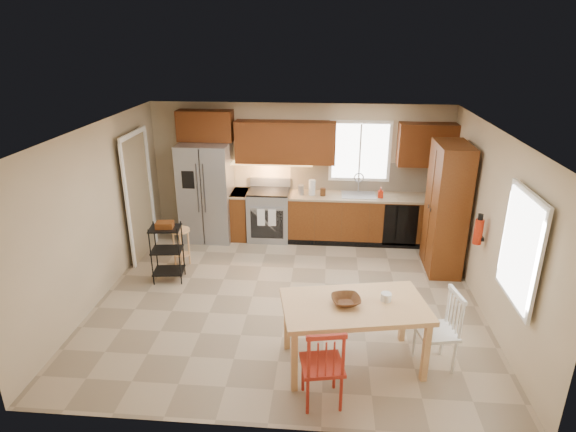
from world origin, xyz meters
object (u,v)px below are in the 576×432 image
(chair_red, at_px, (322,363))
(utility_cart, at_px, (167,253))
(range_stove, at_px, (269,215))
(soap_bottle, at_px, (381,193))
(bar_stool, at_px, (182,247))
(fire_extinguisher, at_px, (478,232))
(table_bowl, at_px, (346,304))
(dining_table, at_px, (353,335))
(refrigerator, at_px, (207,192))
(pantry, at_px, (446,209))
(chair_white, at_px, (436,330))
(table_jar, at_px, (386,299))

(chair_red, bearing_deg, utility_cart, 123.72)
(range_stove, bearing_deg, soap_bottle, -2.40)
(soap_bottle, distance_m, bar_stool, 3.61)
(fire_extinguisher, relative_size, table_bowl, 1.09)
(range_stove, xyz_separation_m, dining_table, (1.43, -3.60, -0.06))
(bar_stool, bearing_deg, range_stove, 63.74)
(table_bowl, bearing_deg, refrigerator, 124.96)
(refrigerator, bearing_deg, bar_stool, -98.38)
(dining_table, relative_size, chair_red, 1.70)
(range_stove, distance_m, fire_extinguisher, 3.83)
(pantry, bearing_deg, bar_stool, -176.65)
(soap_bottle, xyz_separation_m, chair_white, (0.35, -3.46, -0.52))
(range_stove, bearing_deg, utility_cart, -127.85)
(soap_bottle, distance_m, chair_white, 3.52)
(refrigerator, bearing_deg, range_stove, 2.99)
(range_stove, bearing_deg, fire_extinguisher, -32.62)
(chair_red, relative_size, chair_white, 1.00)
(pantry, height_order, bar_stool, pantry)
(soap_bottle, bearing_deg, chair_white, -84.30)
(dining_table, relative_size, table_bowl, 4.94)
(soap_bottle, relative_size, table_jar, 1.32)
(chair_red, relative_size, table_jar, 6.59)
(fire_extinguisher, bearing_deg, dining_table, -138.28)
(table_jar, distance_m, utility_cart, 3.62)
(pantry, relative_size, utility_cart, 2.25)
(chair_red, xyz_separation_m, utility_cart, (-2.45, 2.48, -0.01))
(bar_stool, bearing_deg, fire_extinguisher, 10.62)
(refrigerator, relative_size, utility_cart, 1.95)
(table_bowl, xyz_separation_m, utility_cart, (-2.70, 1.83, -0.34))
(refrigerator, height_order, pantry, pantry)
(range_stove, relative_size, table_jar, 6.34)
(pantry, xyz_separation_m, dining_table, (-1.55, -2.61, -0.65))
(fire_extinguisher, height_order, dining_table, fire_extinguisher)
(dining_table, distance_m, table_jar, 0.57)
(refrigerator, bearing_deg, pantry, -12.62)
(refrigerator, relative_size, table_bowl, 5.52)
(range_stove, bearing_deg, table_bowl, -69.80)
(dining_table, relative_size, bar_stool, 2.52)
(chair_red, bearing_deg, refrigerator, 106.98)
(fire_extinguisher, xyz_separation_m, table_bowl, (-1.86, -1.56, -0.30))
(refrigerator, bearing_deg, table_jar, -49.53)
(soap_bottle, xyz_separation_m, table_jar, (-0.25, -3.41, -0.16))
(refrigerator, distance_m, pantry, 4.23)
(chair_white, xyz_separation_m, table_bowl, (-1.05, -0.05, 0.33))
(pantry, distance_m, bar_stool, 4.37)
(range_stove, bearing_deg, refrigerator, -177.01)
(table_bowl, distance_m, utility_cart, 3.28)
(chair_white, height_order, table_jar, chair_white)
(chair_white, height_order, bar_stool, chair_white)
(refrigerator, xyz_separation_m, bar_stool, (-0.17, -1.18, -0.59))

